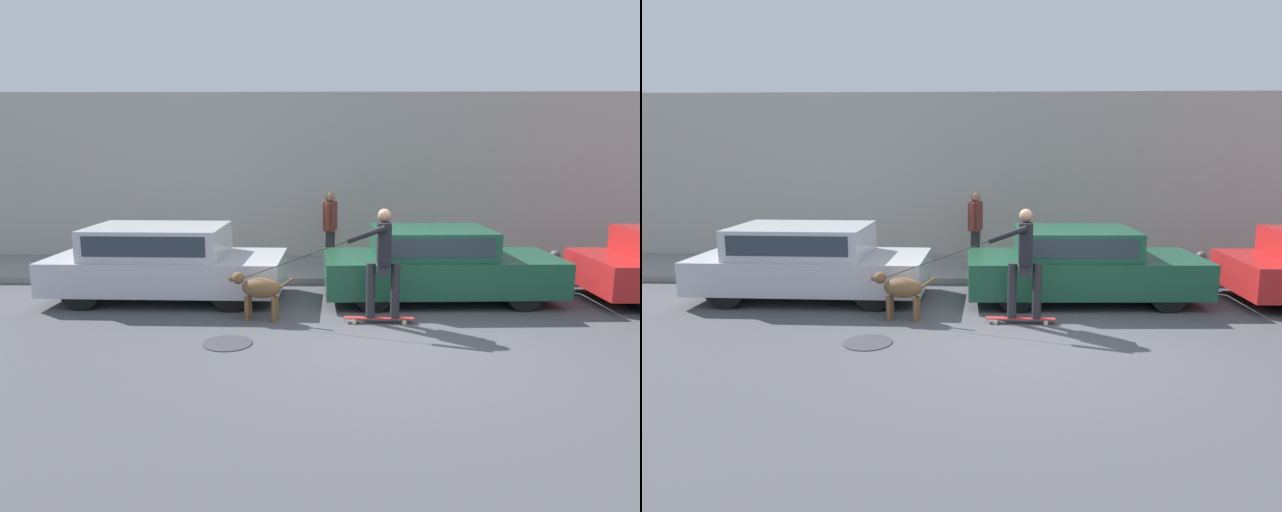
% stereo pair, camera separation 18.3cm
% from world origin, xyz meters
% --- Properties ---
extents(ground_plane, '(36.00, 36.00, 0.00)m').
position_xyz_m(ground_plane, '(0.00, 0.00, 0.00)').
color(ground_plane, '#47474C').
extents(back_wall, '(32.00, 0.30, 3.80)m').
position_xyz_m(back_wall, '(0.00, 5.76, 1.90)').
color(back_wall, '#ADA89E').
rests_on(back_wall, ground_plane).
extents(sidewalk_curb, '(30.00, 2.30, 0.12)m').
position_xyz_m(sidewalk_curb, '(0.00, 4.44, 0.06)').
color(sidewalk_curb, gray).
rests_on(sidewalk_curb, ground_plane).
extents(parked_car_0, '(3.99, 1.79, 1.28)m').
position_xyz_m(parked_car_0, '(-3.64, 2.22, 0.63)').
color(parked_car_0, black).
rests_on(parked_car_0, ground_plane).
extents(parked_car_1, '(4.00, 1.82, 1.25)m').
position_xyz_m(parked_car_1, '(1.04, 2.22, 0.60)').
color(parked_car_1, black).
rests_on(parked_car_1, ground_plane).
extents(dog, '(1.01, 0.40, 0.73)m').
position_xyz_m(dog, '(-1.88, 0.99, 0.48)').
color(dog, brown).
rests_on(dog, ground_plane).
extents(skateboarder, '(2.65, 0.56, 1.72)m').
position_xyz_m(skateboarder, '(-0.03, 0.85, 0.98)').
color(skateboarder, beige).
rests_on(skateboarder, ground_plane).
extents(pedestrian_with_bag, '(0.30, 0.71, 1.59)m').
position_xyz_m(pedestrian_with_bag, '(-0.79, 4.31, 0.99)').
color(pedestrian_with_bag, '#28282D').
rests_on(pedestrian_with_bag, sidewalk_curb).
extents(manhole_cover, '(0.66, 0.66, 0.01)m').
position_xyz_m(manhole_cover, '(-2.18, -0.10, 0.01)').
color(manhole_cover, '#38383D').
rests_on(manhole_cover, ground_plane).
extents(fire_hydrant, '(0.18, 0.18, 0.72)m').
position_xyz_m(fire_hydrant, '(3.38, 3.04, 0.38)').
color(fire_hydrant, '#4C5156').
rests_on(fire_hydrant, ground_plane).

